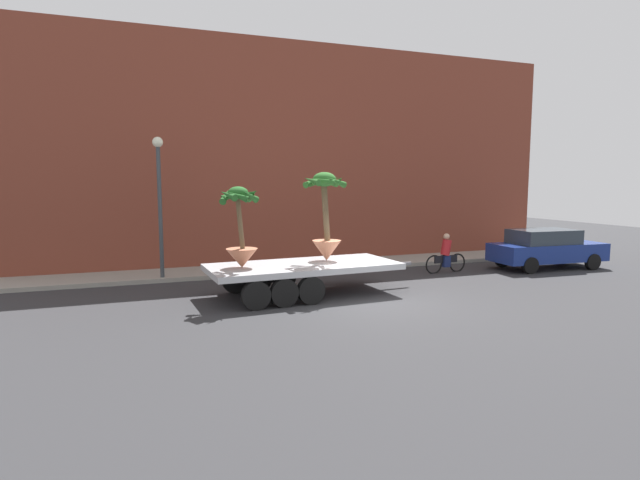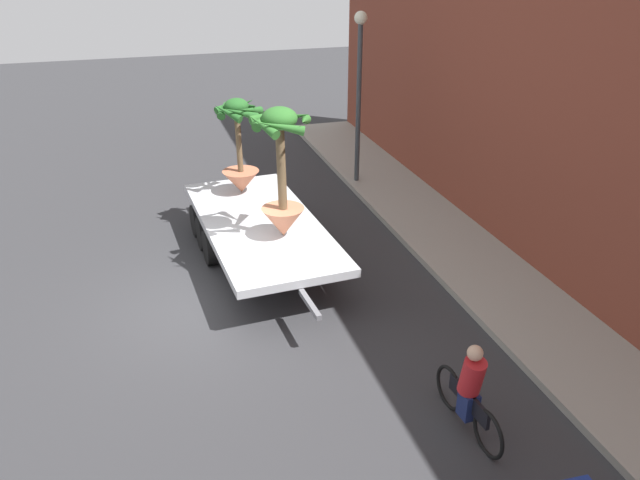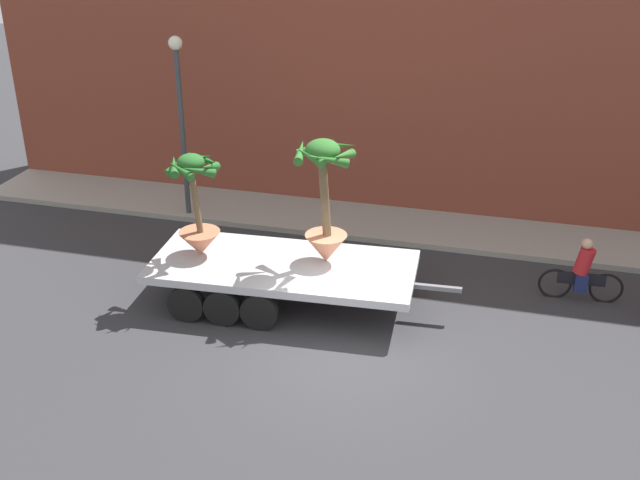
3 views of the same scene
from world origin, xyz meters
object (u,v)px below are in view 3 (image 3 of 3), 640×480
potted_palm_rear (197,211)px  cyclist (582,273)px  potted_palm_middle (325,205)px  flatbed_trailer (272,271)px  street_lamp (180,104)px

potted_palm_rear → cyclist: bearing=12.9°
cyclist → potted_palm_middle: bearing=-164.7°
potted_palm_rear → cyclist: 8.61m
flatbed_trailer → potted_palm_rear: size_ratio=2.90×
potted_palm_middle → street_lamp: 5.96m
cyclist → street_lamp: street_lamp is taller
potted_palm_rear → street_lamp: (-2.02, 3.83, 1.19)m
flatbed_trailer → potted_palm_rear: potted_palm_rear is taller
flatbed_trailer → cyclist: bearing=15.6°
flatbed_trailer → potted_palm_middle: potted_palm_middle is taller
flatbed_trailer → street_lamp: street_lamp is taller
potted_palm_rear → cyclist: potted_palm_rear is taller
potted_palm_rear → street_lamp: 4.49m
potted_palm_middle → cyclist: (5.52, 1.51, -1.66)m
potted_palm_middle → street_lamp: bearing=144.3°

